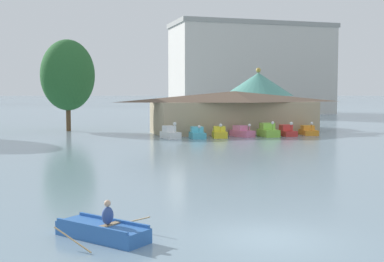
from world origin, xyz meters
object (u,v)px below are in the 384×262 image
(pedal_boat_red, at_px, (287,131))
(background_building_block, at_px, (252,69))
(green_roof_pavilion, at_px, (258,96))
(rowboat_with_rower, at_px, (103,230))
(pedal_boat_yellow, at_px, (219,133))
(boathouse, at_px, (234,111))
(pedal_boat_white, at_px, (170,133))
(pedal_boat_orange, at_px, (308,131))
(pedal_boat_cyan, at_px, (197,134))
(pedal_boat_pink, at_px, (242,132))
(shoreline_tree_mid, at_px, (68,75))
(pedal_boat_lime, at_px, (268,131))

(pedal_boat_red, xyz_separation_m, background_building_block, (21.46, 59.30, 9.98))
(green_roof_pavilion, bearing_deg, rowboat_with_rower, -119.22)
(pedal_boat_yellow, distance_m, boathouse, 7.39)
(pedal_boat_white, distance_m, boathouse, 10.89)
(rowboat_with_rower, xyz_separation_m, boathouse, (20.88, 41.19, 2.36))
(pedal_boat_red, relative_size, background_building_block, 0.07)
(pedal_boat_white, relative_size, pedal_boat_orange, 0.94)
(pedal_boat_cyan, xyz_separation_m, pedal_boat_pink, (5.41, 0.67, 0.01))
(pedal_boat_cyan, height_order, shoreline_tree_mid, shoreline_tree_mid)
(pedal_boat_white, distance_m, pedal_boat_pink, 8.21)
(rowboat_with_rower, xyz_separation_m, pedal_boat_yellow, (16.89, 35.35, 0.21))
(boathouse, bearing_deg, background_building_block, 64.46)
(pedal_boat_red, bearing_deg, pedal_boat_white, -91.26)
(rowboat_with_rower, relative_size, green_roof_pavilion, 0.33)
(pedal_boat_yellow, distance_m, pedal_boat_pink, 2.91)
(boathouse, distance_m, shoreline_tree_mid, 21.48)
(pedal_boat_red, height_order, background_building_block, background_building_block)
(pedal_boat_lime, relative_size, green_roof_pavilion, 0.28)
(pedal_boat_lime, bearing_deg, pedal_boat_yellow, -91.91)
(pedal_boat_red, bearing_deg, pedal_boat_pink, -95.05)
(pedal_boat_orange, bearing_deg, pedal_boat_white, -78.30)
(pedal_boat_yellow, distance_m, pedal_boat_red, 8.05)
(rowboat_with_rower, height_order, pedal_boat_orange, pedal_boat_orange)
(pedal_boat_pink, height_order, boathouse, boathouse)
(boathouse, bearing_deg, pedal_boat_cyan, -137.80)
(rowboat_with_rower, height_order, pedal_boat_lime, pedal_boat_lime)
(rowboat_with_rower, bearing_deg, boathouse, -65.17)
(pedal_boat_cyan, distance_m, green_roof_pavilion, 20.69)
(pedal_boat_lime, bearing_deg, green_roof_pavilion, 161.49)
(pedal_boat_orange, bearing_deg, boathouse, -114.89)
(pedal_boat_cyan, xyz_separation_m, background_building_block, (32.07, 59.35, 9.99))
(background_building_block, bearing_deg, pedal_boat_cyan, -118.38)
(green_roof_pavilion, distance_m, shoreline_tree_mid, 26.42)
(pedal_boat_red, height_order, shoreline_tree_mid, shoreline_tree_mid)
(pedal_boat_cyan, relative_size, pedal_boat_orange, 0.91)
(rowboat_with_rower, bearing_deg, pedal_boat_orange, -76.27)
(pedal_boat_white, bearing_deg, pedal_boat_orange, 79.08)
(rowboat_with_rower, relative_size, pedal_boat_cyan, 1.17)
(pedal_boat_red, bearing_deg, boathouse, -143.65)
(pedal_boat_yellow, bearing_deg, shoreline_tree_mid, -120.43)
(rowboat_with_rower, bearing_deg, pedal_boat_lime, -71.02)
(pedal_boat_orange, bearing_deg, pedal_boat_cyan, -75.25)
(rowboat_with_rower, height_order, pedal_boat_yellow, pedal_boat_yellow)
(pedal_boat_lime, bearing_deg, pedal_boat_orange, 99.91)
(pedal_boat_pink, bearing_deg, pedal_boat_white, -110.34)
(pedal_boat_lime, xyz_separation_m, shoreline_tree_mid, (-20.71, 14.94, 6.48))
(pedal_boat_cyan, bearing_deg, pedal_boat_orange, 99.55)
(rowboat_with_rower, distance_m, pedal_boat_cyan, 38.06)
(pedal_boat_cyan, height_order, pedal_boat_pink, pedal_boat_pink)
(rowboat_with_rower, xyz_separation_m, shoreline_tree_mid, (1.79, 49.95, 6.80))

